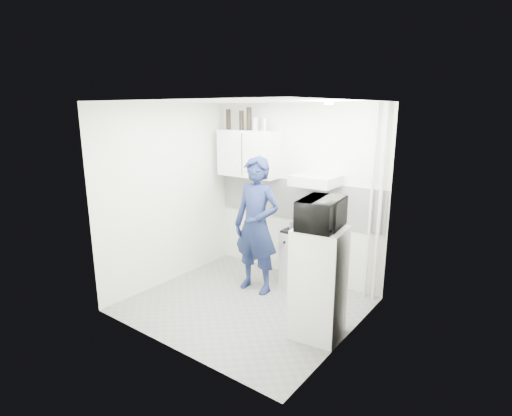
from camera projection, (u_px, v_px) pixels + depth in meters
The scene contains 22 objects.
floor at pixel (245, 304), 5.28m from camera, with size 2.80×2.80×0.00m, color slate.
ceiling at pixel (244, 101), 4.65m from camera, with size 2.80×2.80×0.00m, color white.
wall_back at pixel (296, 193), 5.94m from camera, with size 2.80×2.80×0.00m, color silver.
wall_left at pixel (168, 195), 5.78m from camera, with size 2.60×2.60×0.00m, color silver.
wall_right at pixel (350, 229), 4.16m from camera, with size 2.60×2.60×0.00m, color silver.
person at pixel (256, 226), 5.50m from camera, with size 0.69×0.46×1.90m, color #162044.
stove at pixel (303, 258), 5.80m from camera, with size 0.51×0.51×0.81m, color silver.
fridge at pixel (319, 283), 4.44m from camera, with size 0.53×0.53×1.27m, color white.
stove_top at pixel (303, 230), 5.70m from camera, with size 0.49×0.49×0.03m, color black.
saucepan at pixel (295, 226), 5.68m from camera, with size 0.17×0.17×0.09m, color silver.
microwave at pixel (321, 214), 4.24m from camera, with size 0.40×0.59×0.33m, color black.
bottle_a at pixel (228, 119), 6.22m from camera, with size 0.07×0.07×0.31m, color black.
bottle_c at pixel (241, 120), 6.07m from camera, with size 0.07×0.07×0.29m, color black.
bottle_d at pixel (249, 119), 5.98m from camera, with size 0.08×0.08×0.34m, color black.
canister_a at pixel (256, 124), 5.92m from camera, with size 0.08×0.08×0.20m, color #B2B7BC.
canister_b at pixel (264, 125), 5.84m from camera, with size 0.09×0.09×0.18m, color silver.
upper_cabinet at pixel (249, 154), 6.10m from camera, with size 1.00×0.35×0.70m, color white.
range_hood at pixel (316, 180), 5.42m from camera, with size 0.60×0.50×0.14m, color silver.
backsplash at pixel (296, 200), 5.95m from camera, with size 2.74×0.03×0.60m, color white.
pipe_a at pixel (380, 206), 5.12m from camera, with size 0.05×0.05×2.60m, color silver.
pipe_b at pixel (371, 205), 5.19m from camera, with size 0.04×0.04×2.60m, color silver.
ceiling_spot_fixture at pixel (329, 104), 4.24m from camera, with size 0.10×0.10×0.02m, color white.
Camera 1 is at (2.99, -3.78, 2.52)m, focal length 28.00 mm.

